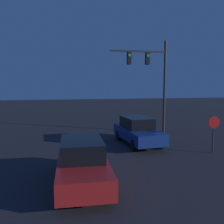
{
  "coord_description": "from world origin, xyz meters",
  "views": [
    {
      "loc": [
        -2.78,
        -0.57,
        3.77
      ],
      "look_at": [
        0.0,
        12.82,
        2.21
      ],
      "focal_mm": 40.0,
      "sensor_mm": 36.0,
      "label": 1
    }
  ],
  "objects_px": {
    "car_far": "(138,131)",
    "stop_sign": "(214,128)",
    "car_near": "(82,162)",
    "traffic_signal_mast": "(152,73)"
  },
  "relations": [
    {
      "from": "car_far",
      "to": "stop_sign",
      "type": "xyz_separation_m",
      "value": [
        3.4,
        -2.8,
        0.55
      ]
    },
    {
      "from": "stop_sign",
      "to": "car_near",
      "type": "bearing_deg",
      "value": -159.0
    },
    {
      "from": "car_near",
      "to": "stop_sign",
      "type": "bearing_deg",
      "value": -157.14
    },
    {
      "from": "car_near",
      "to": "stop_sign",
      "type": "height_order",
      "value": "stop_sign"
    },
    {
      "from": "traffic_signal_mast",
      "to": "stop_sign",
      "type": "distance_m",
      "value": 6.83
    },
    {
      "from": "car_near",
      "to": "stop_sign",
      "type": "distance_m",
      "value": 7.87
    },
    {
      "from": "traffic_signal_mast",
      "to": "car_far",
      "type": "bearing_deg",
      "value": -123.91
    },
    {
      "from": "car_far",
      "to": "stop_sign",
      "type": "distance_m",
      "value": 4.44
    },
    {
      "from": "traffic_signal_mast",
      "to": "stop_sign",
      "type": "height_order",
      "value": "traffic_signal_mast"
    },
    {
      "from": "car_far",
      "to": "traffic_signal_mast",
      "type": "relative_size",
      "value": 0.68
    }
  ]
}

